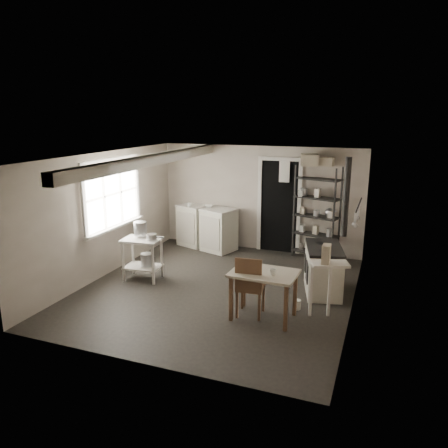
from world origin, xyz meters
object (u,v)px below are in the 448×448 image
(flour_sack, at_px, (319,254))
(base_cabinets, at_px, (207,228))
(chair, at_px, (251,285))
(stockpot, at_px, (140,229))
(prep_table, at_px, (143,259))
(stove, at_px, (323,267))
(work_table, at_px, (264,294))
(shelf_rack, at_px, (317,214))

(flour_sack, bearing_deg, base_cabinets, 173.01)
(chair, relative_size, flour_sack, 1.88)
(stockpot, bearing_deg, prep_table, -49.19)
(stove, xyz_separation_m, work_table, (-0.68, -1.31, -0.06))
(base_cabinets, xyz_separation_m, chair, (1.96, -2.93, 0.02))
(stockpot, distance_m, flour_sack, 3.56)
(stockpot, height_order, flour_sack, stockpot)
(chair, bearing_deg, base_cabinets, 118.51)
(shelf_rack, relative_size, flour_sack, 3.82)
(base_cabinets, relative_size, shelf_rack, 0.74)
(shelf_rack, bearing_deg, prep_table, -123.14)
(base_cabinets, height_order, flour_sack, base_cabinets)
(prep_table, xyz_separation_m, flour_sack, (2.91, 1.91, -0.16))
(prep_table, bearing_deg, work_table, -16.33)
(prep_table, relative_size, shelf_rack, 0.40)
(base_cabinets, distance_m, work_table, 3.67)
(base_cabinets, bearing_deg, prep_table, -80.35)
(stove, bearing_deg, work_table, -131.52)
(stockpot, xyz_separation_m, flour_sack, (2.98, 1.83, -0.70))
(prep_table, height_order, chair, chair)
(work_table, xyz_separation_m, flour_sack, (0.41, 2.65, -0.14))
(shelf_rack, height_order, stove, shelf_rack)
(shelf_rack, bearing_deg, work_table, -78.41)
(stockpot, relative_size, work_table, 0.27)
(stockpot, distance_m, chair, 2.52)
(chair, bearing_deg, flour_sack, 71.28)
(stove, bearing_deg, prep_table, 176.18)
(base_cabinets, bearing_deg, shelf_rack, 20.83)
(stove, bearing_deg, chair, -139.08)
(stove, relative_size, chair, 1.07)
(base_cabinets, xyz_separation_m, stove, (2.85, -1.65, -0.02))
(base_cabinets, relative_size, stove, 1.40)
(stockpot, relative_size, base_cabinets, 0.18)
(work_table, distance_m, flour_sack, 2.68)
(base_cabinets, height_order, shelf_rack, shelf_rack)
(stove, bearing_deg, shelf_rack, 89.31)
(prep_table, distance_m, chair, 2.39)
(prep_table, distance_m, work_table, 2.60)
(stockpot, distance_m, stove, 3.32)
(prep_table, xyz_separation_m, stove, (3.17, 0.58, 0.04))
(prep_table, xyz_separation_m, stockpot, (-0.07, 0.08, 0.54))
(stockpot, height_order, base_cabinets, stockpot)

